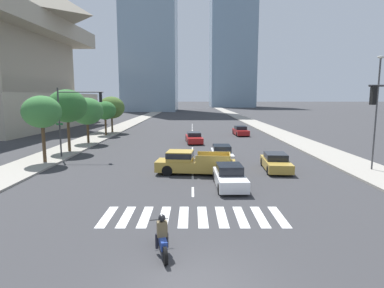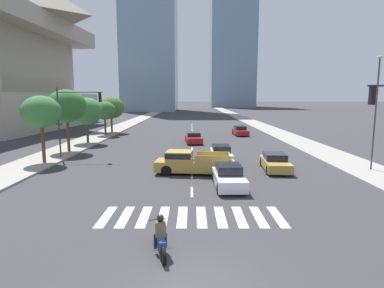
% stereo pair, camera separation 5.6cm
% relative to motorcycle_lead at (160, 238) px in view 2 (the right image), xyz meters
% --- Properties ---
extents(ground_plane, '(800.00, 800.00, 0.00)m').
position_rel_motorcycle_lead_xyz_m(ground_plane, '(1.13, -2.06, -0.58)').
color(ground_plane, '#333335').
extents(sidewalk_east, '(4.00, 260.00, 0.15)m').
position_rel_motorcycle_lead_xyz_m(sidewalk_east, '(14.45, 27.94, -0.51)').
color(sidewalk_east, gray).
rests_on(sidewalk_east, ground).
extents(sidewalk_west, '(4.00, 260.00, 0.15)m').
position_rel_motorcycle_lead_xyz_m(sidewalk_west, '(-12.19, 27.94, -0.51)').
color(sidewalk_west, gray).
rests_on(sidewalk_west, ground).
extents(crosswalk_near, '(8.55, 2.74, 0.01)m').
position_rel_motorcycle_lead_xyz_m(crosswalk_near, '(1.13, 3.56, -0.58)').
color(crosswalk_near, silver).
rests_on(crosswalk_near, ground).
extents(lane_divider_center, '(0.14, 50.00, 0.01)m').
position_rel_motorcycle_lead_xyz_m(lane_divider_center, '(1.13, 31.56, -0.58)').
color(lane_divider_center, silver).
rests_on(lane_divider_center, ground).
extents(motorcycle_lead, '(0.83, 2.20, 1.49)m').
position_rel_motorcycle_lead_xyz_m(motorcycle_lead, '(0.00, 0.00, 0.00)').
color(motorcycle_lead, black).
rests_on(motorcycle_lead, ground).
extents(pickup_truck, '(5.94, 2.50, 1.67)m').
position_rel_motorcycle_lead_xyz_m(pickup_truck, '(1.07, 12.16, 0.23)').
color(pickup_truck, '#B28E38').
rests_on(pickup_truck, ground).
extents(sedan_red_0, '(2.00, 4.33, 1.34)m').
position_rel_motorcycle_lead_xyz_m(sedan_red_0, '(8.27, 36.09, 0.04)').
color(sedan_red_0, maroon).
rests_on(sedan_red_0, ground).
extents(sedan_gold_1, '(2.07, 4.56, 1.29)m').
position_rel_motorcycle_lead_xyz_m(sedan_gold_1, '(7.55, 13.33, 0.02)').
color(sedan_gold_1, '#B28E38').
rests_on(sedan_gold_1, ground).
extents(sedan_white_2, '(1.85, 4.25, 1.40)m').
position_rel_motorcycle_lead_xyz_m(sedan_white_2, '(3.44, 8.61, 0.06)').
color(sedan_white_2, silver).
rests_on(sedan_white_2, ground).
extents(sedan_white_3, '(1.78, 4.59, 1.33)m').
position_rel_motorcycle_lead_xyz_m(sedan_white_3, '(3.74, 17.18, 0.03)').
color(sedan_white_3, silver).
rests_on(sedan_white_3, ground).
extents(sedan_red_4, '(2.21, 4.93, 1.30)m').
position_rel_motorcycle_lead_xyz_m(sedan_red_4, '(1.33, 28.26, 0.02)').
color(sedan_red_4, maroon).
rests_on(sedan_red_4, ground).
extents(traffic_signal_far, '(4.39, 0.28, 6.29)m').
position_rel_motorcycle_lead_xyz_m(traffic_signal_far, '(-9.53, 18.21, 3.84)').
color(traffic_signal_far, '#333335').
rests_on(traffic_signal_far, sidewalk_west).
extents(street_lamp_east, '(0.50, 0.24, 8.40)m').
position_rel_motorcycle_lead_xyz_m(street_lamp_east, '(14.75, 12.93, 4.38)').
color(street_lamp_east, '#3F3F42').
rests_on(street_lamp_east, sidewalk_east).
extents(street_tree_nearest, '(3.15, 3.15, 5.57)m').
position_rel_motorcycle_lead_xyz_m(street_tree_nearest, '(-11.39, 15.76, 3.78)').
color(street_tree_nearest, '#4C3823').
rests_on(street_tree_nearest, sidewalk_west).
extents(street_tree_second, '(3.86, 3.86, 6.20)m').
position_rel_motorcycle_lead_xyz_m(street_tree_second, '(-11.39, 21.27, 4.11)').
color(street_tree_second, '#4C3823').
rests_on(street_tree_second, sidewalk_west).
extents(street_tree_third, '(3.76, 3.76, 5.39)m').
position_rel_motorcycle_lead_xyz_m(street_tree_third, '(-11.39, 27.25, 3.35)').
color(street_tree_third, '#4C3823').
rests_on(street_tree_third, sidewalk_west).
extents(street_tree_fourth, '(3.10, 3.10, 4.87)m').
position_rel_motorcycle_lead_xyz_m(street_tree_fourth, '(-11.39, 35.19, 3.10)').
color(street_tree_fourth, '#4C3823').
rests_on(street_tree_fourth, sidewalk_west).
extents(street_tree_fifth, '(4.01, 4.01, 5.54)m').
position_rel_motorcycle_lead_xyz_m(street_tree_fifth, '(-11.39, 38.92, 3.39)').
color(street_tree_fifth, '#4C3823').
rests_on(street_tree_fifth, sidewalk_west).
extents(office_tower_center_skyline, '(24.40, 27.36, 83.10)m').
position_rel_motorcycle_lead_xyz_m(office_tower_center_skyline, '(23.87, 177.57, 36.07)').
color(office_tower_center_skyline, '#7A93A8').
rests_on(office_tower_center_skyline, ground).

